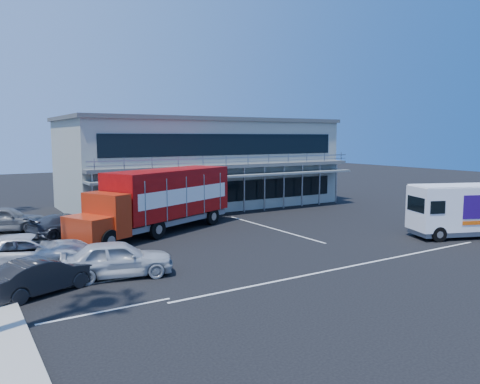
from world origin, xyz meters
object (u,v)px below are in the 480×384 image
white_van (465,209)px  red_truck (161,198)px  parked_car_a (118,259)px  parked_car_b (42,275)px

white_van → red_truck: bearing=165.0°
parked_car_a → parked_car_b: size_ratio=1.12×
red_truck → parked_car_b: (-8.09, -8.15, -1.42)m
white_van → parked_car_b: (-22.49, 2.42, -0.95)m
white_van → parked_car_a: bearing=-167.2°
red_truck → white_van: bearing=-60.8°
white_van → parked_car_b: 22.64m
parked_car_a → white_van: bearing=-85.3°
parked_car_b → parked_car_a: bearing=-101.5°
red_truck → white_van: size_ratio=1.72×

